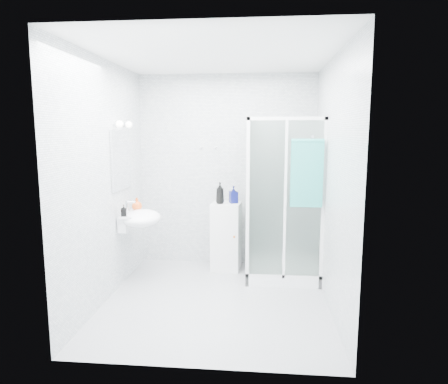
# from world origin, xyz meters

# --- Properties ---
(room) EXTENTS (2.40, 2.60, 2.60)m
(room) POSITION_xyz_m (0.00, 0.00, 1.30)
(room) COLOR silver
(room) RESTS_ON ground
(shower_enclosure) EXTENTS (0.90, 0.95, 2.00)m
(shower_enclosure) POSITION_xyz_m (0.67, 0.77, 0.45)
(shower_enclosure) COLOR white
(shower_enclosure) RESTS_ON ground
(wall_basin) EXTENTS (0.46, 0.56, 0.35)m
(wall_basin) POSITION_xyz_m (-0.99, 0.45, 0.80)
(wall_basin) COLOR white
(wall_basin) RESTS_ON ground
(mirror) EXTENTS (0.02, 0.60, 0.70)m
(mirror) POSITION_xyz_m (-1.19, 0.45, 1.50)
(mirror) COLOR white
(mirror) RESTS_ON room
(vanity_lights) EXTENTS (0.10, 0.40, 0.08)m
(vanity_lights) POSITION_xyz_m (-1.14, 0.45, 1.92)
(vanity_lights) COLOR silver
(vanity_lights) RESTS_ON room
(wall_hooks) EXTENTS (0.23, 0.06, 0.03)m
(wall_hooks) POSITION_xyz_m (-0.25, 1.26, 1.62)
(wall_hooks) COLOR silver
(wall_hooks) RESTS_ON room
(storage_cabinet) EXTENTS (0.40, 0.41, 0.90)m
(storage_cabinet) POSITION_xyz_m (0.02, 1.01, 0.45)
(storage_cabinet) COLOR white
(storage_cabinet) RESTS_ON ground
(hand_towel) EXTENTS (0.36, 0.05, 0.77)m
(hand_towel) POSITION_xyz_m (0.98, 0.36, 1.39)
(hand_towel) COLOR teal
(hand_towel) RESTS_ON shower_enclosure
(shampoo_bottle_a) EXTENTS (0.13, 0.13, 0.28)m
(shampoo_bottle_a) POSITION_xyz_m (-0.06, 0.96, 1.04)
(shampoo_bottle_a) COLOR black
(shampoo_bottle_a) RESTS_ON storage_cabinet
(shampoo_bottle_b) EXTENTS (0.13, 0.13, 0.23)m
(shampoo_bottle_b) POSITION_xyz_m (0.11, 1.02, 1.02)
(shampoo_bottle_b) COLOR #0D1151
(shampoo_bottle_b) RESTS_ON storage_cabinet
(soap_dispenser_orange) EXTENTS (0.16, 0.16, 0.16)m
(soap_dispenser_orange) POSITION_xyz_m (-1.06, 0.61, 0.94)
(soap_dispenser_orange) COLOR #DE531A
(soap_dispenser_orange) RESTS_ON wall_basin
(soap_dispenser_black) EXTENTS (0.08, 0.08, 0.14)m
(soap_dispenser_black) POSITION_xyz_m (-1.11, 0.26, 0.93)
(soap_dispenser_black) COLOR black
(soap_dispenser_black) RESTS_ON wall_basin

